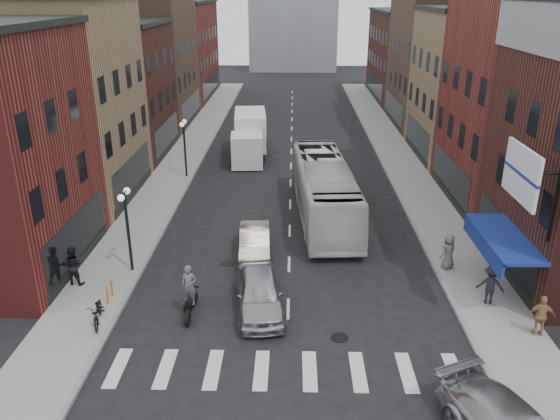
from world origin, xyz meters
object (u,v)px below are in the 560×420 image
object	(u,v)px
ped_right_b	(541,316)
ped_right_c	(448,251)
streetlamp_near	(126,216)
streetlamp_far	(184,138)
ped_left_solo	(73,265)
billboard_sign	(524,175)
ped_right_a	(490,285)
transit_bus	(324,190)
motorcycle_rider	(190,293)
box_truck	(250,137)
sedan_left_near	(259,293)
sedan_left_far	(255,242)
bike_rack	(109,291)
parked_bicycle	(98,312)

from	to	relation	value
ped_right_b	ped_right_c	size ratio (longest dim) A/B	0.99
streetlamp_near	streetlamp_far	bearing A→B (deg)	90.00
ped_left_solo	billboard_sign	bearing A→B (deg)	-177.77
streetlamp_near	streetlamp_far	world-z (taller)	same
billboard_sign	ped_right_a	bearing A→B (deg)	98.78
streetlamp_far	billboard_sign	bearing A→B (deg)	-47.59
billboard_sign	streetlamp_near	world-z (taller)	billboard_sign
ped_left_solo	transit_bus	bearing A→B (deg)	-135.08
motorcycle_rider	ped_left_solo	xyz separation A→B (m)	(-5.62, 2.22, -0.01)
box_truck	sedan_left_near	world-z (taller)	box_truck
streetlamp_near	ped_left_solo	world-z (taller)	streetlamp_near
streetlamp_near	ped_right_b	distance (m)	17.77
ped_right_a	ped_right_b	size ratio (longest dim) A/B	1.03
streetlamp_near	ped_right_c	size ratio (longest dim) A/B	2.41
billboard_sign	streetlamp_near	distance (m)	16.68
billboard_sign	motorcycle_rider	bearing A→B (deg)	-179.67
ped_left_solo	ped_right_b	xyz separation A→B (m)	(19.20, -3.47, -0.07)
sedan_left_far	ped_left_solo	bearing A→B (deg)	-160.39
box_truck	ped_right_a	distance (m)	24.75
streetlamp_near	sedan_left_near	size ratio (longest dim) A/B	0.87
sedan_left_near	ped_right_c	size ratio (longest dim) A/B	2.76
bike_rack	transit_bus	distance (m)	13.70
bike_rack	parked_bicycle	distance (m)	1.73
box_truck	transit_bus	bearing A→B (deg)	-71.27
streetlamp_near	ped_right_a	size ratio (longest dim) A/B	2.37
billboard_sign	streetlamp_near	size ratio (longest dim) A/B	0.90
billboard_sign	ped_left_solo	world-z (taller)	billboard_sign
box_truck	sedan_left_near	xyz separation A→B (m)	(2.09, -22.30, -0.88)
ped_left_solo	ped_right_b	bearing A→B (deg)	178.73
ped_right_c	box_truck	bearing A→B (deg)	-94.16
billboard_sign	streetlamp_far	distance (m)	23.92
streetlamp_far	box_truck	bearing A→B (deg)	51.88
box_truck	sedan_left_far	distance (m)	17.34
sedan_left_near	ped_right_a	bearing A→B (deg)	-4.41
bike_rack	ped_right_a	world-z (taller)	ped_right_a
motorcycle_rider	ped_right_a	distance (m)	12.46
billboard_sign	sedan_left_near	xyz separation A→B (m)	(-9.79, 0.44, -5.33)
motorcycle_rider	sedan_left_far	bearing A→B (deg)	73.60
billboard_sign	motorcycle_rider	distance (m)	13.55
sedan_left_near	parked_bicycle	size ratio (longest dim) A/B	2.47
transit_bus	streetlamp_far	bearing A→B (deg)	139.46
motorcycle_rider	sedan_left_near	bearing A→B (deg)	15.94
ped_left_solo	ped_right_c	size ratio (longest dim) A/B	1.06
parked_bicycle	ped_right_a	world-z (taller)	ped_right_a
ped_right_b	streetlamp_near	bearing A→B (deg)	-5.91
ped_right_c	motorcycle_rider	bearing A→B (deg)	-14.40
bike_rack	ped_right_c	bearing A→B (deg)	12.18
bike_rack	streetlamp_far	bearing A→B (deg)	89.31
sedan_left_near	streetlamp_near	bearing A→B (deg)	146.22
sedan_left_far	ped_left_solo	size ratio (longest dim) A/B	2.34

